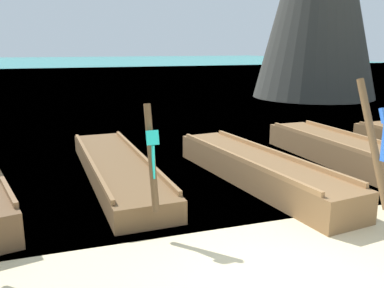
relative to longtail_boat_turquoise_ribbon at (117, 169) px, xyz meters
The scene contains 4 objects.
sea_water 56.55m from the longtail_boat_turquoise_ribbon, 88.55° to the left, with size 120.00×120.00×0.00m, color teal.
longtail_boat_turquoise_ribbon is the anchor object (origin of this frame).
longtail_boat_blue_ribbon 3.39m from the longtail_boat_turquoise_ribbon, 25.05° to the right, with size 1.89×6.50×2.64m.
longtail_boat_yellow_ribbon 6.23m from the longtail_boat_turquoise_ribbon, 12.20° to the right, with size 1.51×7.38×2.44m.
Camera 1 is at (-2.80, -4.24, 3.15)m, focal length 38.85 mm.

